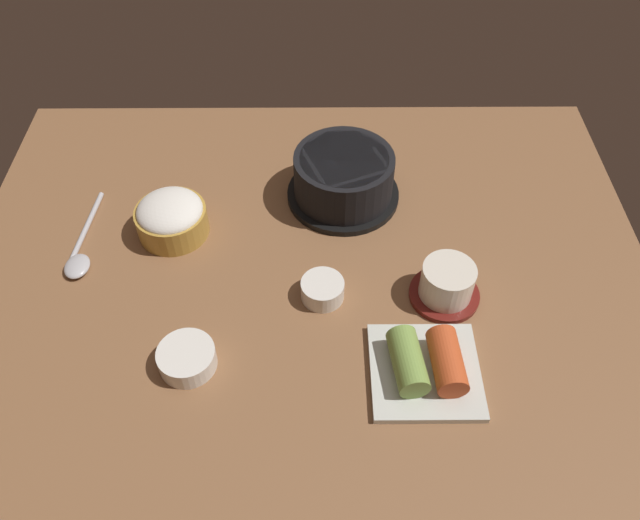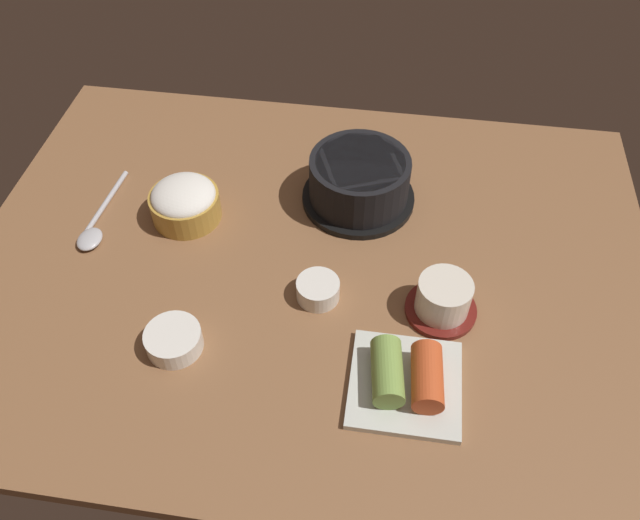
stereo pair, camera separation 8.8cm
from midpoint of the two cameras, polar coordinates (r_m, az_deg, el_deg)
name	(u,v)px [view 2 (the right image)]	position (r cm, az deg, el deg)	size (l,w,h in cm)	color
dining_table	(309,266)	(92.37, 1.67, -0.71)	(100.00, 76.00, 2.00)	brown
stone_pot	(359,181)	(98.30, 6.16, 7.05)	(17.82, 17.82, 8.05)	black
rice_bowl	(185,202)	(97.12, -9.68, 5.12)	(10.66, 10.66, 6.26)	#B78C38
tea_cup_with_saucer	(443,299)	(86.35, 14.00, -3.61)	(9.78, 9.78, 5.81)	maroon
banchan_cup_center	(318,289)	(86.41, 2.72, -2.84)	(6.01, 6.01, 2.93)	white
kimchi_plate	(406,378)	(79.55, 11.04, -10.72)	(13.81, 13.81, 4.91)	silver
side_bowl_near	(174,339)	(82.83, -10.21, -7.30)	(7.42, 7.42, 2.86)	white
spoon	(95,228)	(99.91, -17.44, 2.68)	(3.60, 17.84, 1.35)	#B7B7BC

